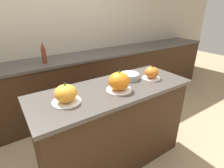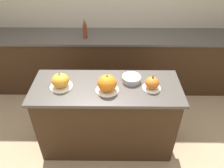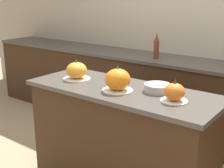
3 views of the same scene
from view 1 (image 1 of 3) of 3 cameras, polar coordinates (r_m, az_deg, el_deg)
name	(u,v)px [view 1 (image 1 of 3)]	position (r m, az deg, el deg)	size (l,w,h in m)	color
ground_plane	(113,159)	(2.24, 0.44, -23.26)	(12.00, 12.00, 0.00)	tan
wall_back	(57,34)	(2.97, -17.41, 15.36)	(8.00, 0.06, 2.50)	#B2A893
kitchen_island	(113,127)	(1.92, 0.49, -13.78)	(1.59, 0.62, 0.93)	#382314
back_counter	(70,86)	(2.88, -13.53, -0.73)	(6.00, 0.60, 0.94)	#382314
pumpkin_cake_left	(66,94)	(1.45, -14.85, -3.18)	(0.24, 0.24, 0.18)	white
pumpkin_cake_center	(119,82)	(1.60, 2.30, 0.78)	(0.24, 0.24, 0.20)	white
pumpkin_cake_right	(152,73)	(1.92, 12.83, 3.54)	(0.19, 0.19, 0.17)	white
bottle_tall	(44,53)	(2.53, -21.44, 9.36)	(0.06, 0.06, 0.29)	maroon
mixing_bowl	(129,76)	(1.89, 5.71, 2.58)	(0.20, 0.20, 0.06)	#ADADB2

